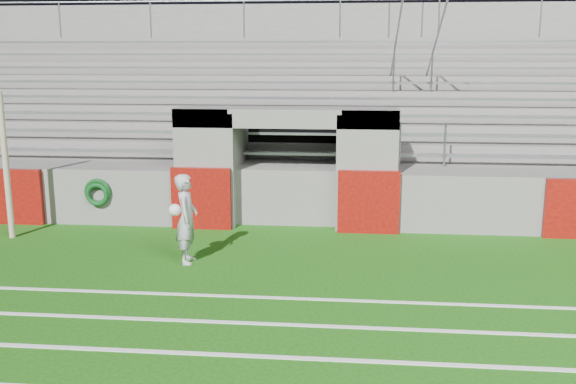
# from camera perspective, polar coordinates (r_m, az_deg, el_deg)

# --- Properties ---
(ground) EXTENTS (90.00, 90.00, 0.00)m
(ground) POSITION_cam_1_polar(r_m,az_deg,el_deg) (11.09, -1.95, -7.48)
(ground) COLOR #174F0D
(ground) RESTS_ON ground
(field_post) EXTENTS (0.12, 0.12, 3.01)m
(field_post) POSITION_cam_1_polar(r_m,az_deg,el_deg) (14.25, -23.78, 2.12)
(field_post) COLOR #C1AC8F
(field_post) RESTS_ON ground
(stadium_structure) EXTENTS (26.00, 8.48, 5.42)m
(stadium_structure) POSITION_cam_1_polar(r_m,az_deg,el_deg) (18.51, 1.24, 5.14)
(stadium_structure) COLOR slate
(stadium_structure) RESTS_ON ground
(goalkeeper_with_ball) EXTENTS (0.52, 0.63, 1.64)m
(goalkeeper_with_ball) POSITION_cam_1_polar(r_m,az_deg,el_deg) (11.72, -9.02, -2.34)
(goalkeeper_with_ball) COLOR #ACB0B6
(goalkeeper_with_ball) RESTS_ON ground
(hose_coil) EXTENTS (0.60, 0.16, 0.61)m
(hose_coil) POSITION_cam_1_polar(r_m,az_deg,el_deg) (14.68, -16.58, -0.09)
(hose_coil) COLOR #0C3F13
(hose_coil) RESTS_ON ground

